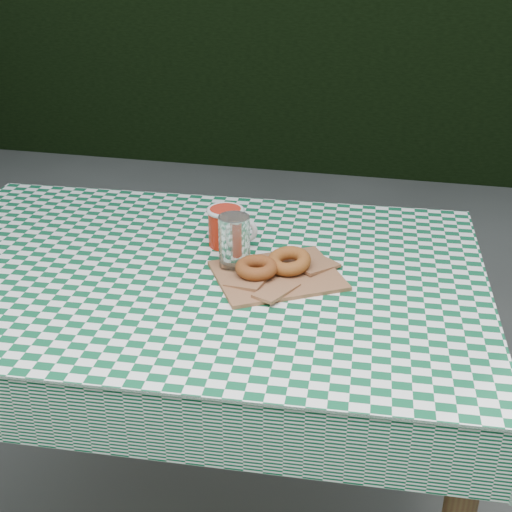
{
  "coord_description": "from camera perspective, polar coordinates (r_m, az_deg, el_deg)",
  "views": [
    {
      "loc": [
        0.57,
        -1.27,
        1.47
      ],
      "look_at": [
        0.27,
        0.07,
        0.79
      ],
      "focal_mm": 48.27,
      "sensor_mm": 36.0,
      "label": 1
    }
  ],
  "objects": [
    {
      "name": "drinking_glass",
      "position": [
        1.52,
        -1.81,
        1.09
      ],
      "size": [
        0.08,
        0.08,
        0.13
      ],
      "primitive_type": "cylinder",
      "rotation": [
        0.0,
        0.0,
        0.18
      ],
      "color": "white",
      "rests_on": "tablecloth"
    },
    {
      "name": "coffee_mug",
      "position": [
        1.64,
        -2.52,
        2.43
      ],
      "size": [
        0.19,
        0.19,
        0.09
      ],
      "primitive_type": null,
      "rotation": [
        0.0,
        0.0,
        -0.15
      ],
      "color": "#A81B0A",
      "rests_on": "tablecloth"
    },
    {
      "name": "bagel_front",
      "position": [
        1.49,
        0.04,
        -0.96
      ],
      "size": [
        0.11,
        0.11,
        0.03
      ],
      "primitive_type": "torus",
      "rotation": [
        0.0,
        0.0,
        0.17
      ],
      "color": "brown",
      "rests_on": "paper_bag"
    },
    {
      "name": "table",
      "position": [
        1.76,
        -5.14,
        -12.06
      ],
      "size": [
        1.35,
        0.94,
        0.75
      ],
      "primitive_type": "cube",
      "rotation": [
        0.0,
        0.0,
        0.06
      ],
      "color": "brown",
      "rests_on": "ground"
    },
    {
      "name": "bagel_back",
      "position": [
        1.52,
        2.75,
        -0.42
      ],
      "size": [
        0.13,
        0.13,
        0.03
      ],
      "primitive_type": "torus",
      "rotation": [
        0.0,
        0.0,
        -0.47
      ],
      "color": "#92551E",
      "rests_on": "paper_bag"
    },
    {
      "name": "hedge_north",
      "position": [
        4.54,
        5.73,
        19.11
      ],
      "size": [
        7.0,
        0.7,
        1.8
      ],
      "primitive_type": "cube",
      "color": "black",
      "rests_on": "ground"
    },
    {
      "name": "paper_bag",
      "position": [
        1.51,
        1.77,
        -1.53
      ],
      "size": [
        0.33,
        0.31,
        0.01
      ],
      "primitive_type": "cube",
      "rotation": [
        0.0,
        0.0,
        0.53
      ],
      "color": "#9B6243",
      "rests_on": "tablecloth"
    },
    {
      "name": "tablecloth",
      "position": [
        1.56,
        -5.7,
        -1.11
      ],
      "size": [
        1.37,
        0.97,
        0.01
      ],
      "primitive_type": "cube",
      "rotation": [
        0.0,
        0.0,
        0.06
      ],
      "color": "#0C4D2D",
      "rests_on": "table"
    }
  ]
}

